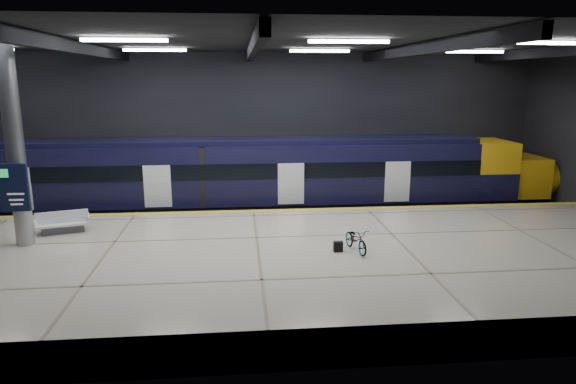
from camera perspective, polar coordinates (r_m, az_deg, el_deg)
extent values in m
plane|color=black|center=(19.96, -3.57, -7.20)|extent=(30.00, 30.00, 0.00)
cube|color=black|center=(26.92, -4.29, 6.70)|extent=(30.00, 0.10, 8.00)
cube|color=black|center=(11.14, -2.37, -1.74)|extent=(30.00, 0.10, 8.00)
cube|color=black|center=(18.82, -3.91, 16.37)|extent=(30.00, 16.00, 0.10)
cube|color=black|center=(19.56, -22.36, 14.61)|extent=(0.25, 16.00, 0.40)
cube|color=black|center=(18.81, -3.90, 15.61)|extent=(0.25, 16.00, 0.40)
cube|color=black|center=(19.92, 14.27, 15.10)|extent=(0.25, 16.00, 0.40)
cube|color=black|center=(22.62, 29.16, 13.59)|extent=(0.25, 16.00, 0.40)
cube|color=white|center=(17.15, -17.71, 15.79)|extent=(2.60, 0.18, 0.10)
cube|color=white|center=(17.19, 6.78, 16.27)|extent=(2.60, 0.18, 0.10)
cube|color=white|center=(19.86, 27.62, 14.47)|extent=(2.60, 0.18, 0.10)
cube|color=white|center=(23.06, -14.56, 15.02)|extent=(2.60, 0.18, 0.10)
cube|color=white|center=(23.08, 3.53, 15.38)|extent=(2.60, 0.18, 0.10)
cube|color=white|center=(25.14, 20.03, 14.44)|extent=(2.60, 0.18, 0.10)
cube|color=beige|center=(17.43, -3.29, -8.28)|extent=(30.00, 11.00, 1.10)
cube|color=yellow|center=(22.26, -3.86, -2.12)|extent=(30.00, 0.40, 0.01)
cube|color=gray|center=(24.49, -3.97, -3.24)|extent=(30.00, 0.08, 0.16)
cube|color=gray|center=(25.88, -4.06, -2.37)|extent=(30.00, 0.08, 0.16)
cube|color=black|center=(25.06, -6.85, -1.82)|extent=(24.00, 2.58, 0.80)
cube|color=black|center=(24.68, -6.96, 2.18)|extent=(24.00, 2.80, 2.75)
cube|color=black|center=(24.46, -7.05, 5.62)|extent=(24.00, 2.30, 0.24)
cube|color=black|center=(23.25, -7.05, 2.22)|extent=(24.00, 0.04, 0.70)
cube|color=white|center=(23.47, 0.33, 0.92)|extent=(1.20, 0.05, 1.90)
cube|color=yellow|center=(27.59, 21.16, 2.51)|extent=(2.00, 2.80, 2.75)
ellipsoid|color=yellow|center=(28.93, 25.70, 1.59)|extent=(3.60, 2.52, 1.90)
cube|color=black|center=(27.70, 21.75, 2.87)|extent=(1.60, 2.38, 0.80)
cube|color=#595B60|center=(20.92, -23.69, -3.78)|extent=(1.53, 0.85, 0.27)
cube|color=white|center=(20.86, -23.75, -3.23)|extent=(1.97, 1.26, 0.07)
cube|color=white|center=(20.80, -23.81, -2.55)|extent=(1.77, 0.58, 0.46)
cube|color=white|center=(20.90, -26.27, -3.13)|extent=(0.27, 0.76, 0.27)
cube|color=white|center=(20.81, -21.27, -2.74)|extent=(0.27, 0.76, 0.27)
imported|color=#99999E|center=(17.24, 7.58, -5.25)|extent=(0.86, 1.61, 0.80)
cube|color=black|center=(17.19, 5.59, -6.05)|extent=(0.30, 0.19, 0.35)
cylinder|color=#9EA0A5|center=(19.39, -28.09, 4.59)|extent=(0.60, 0.60, 6.90)
cube|color=black|center=(19.21, -28.14, 0.43)|extent=(0.90, 0.12, 1.60)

